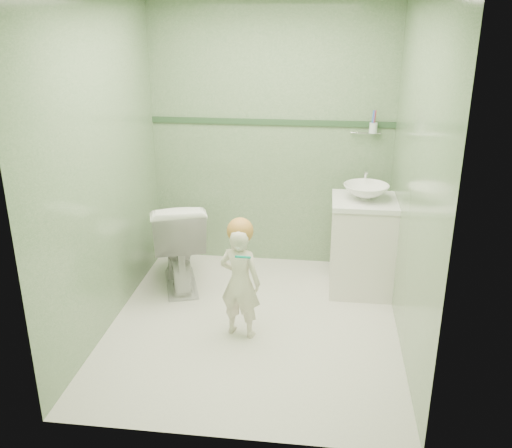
# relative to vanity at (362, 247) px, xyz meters

# --- Properties ---
(ground) EXTENTS (2.50, 2.50, 0.00)m
(ground) POSITION_rel_vanity_xyz_m (-0.84, -0.70, -0.40)
(ground) COLOR white
(ground) RESTS_ON ground
(room_shell) EXTENTS (2.50, 2.54, 2.40)m
(room_shell) POSITION_rel_vanity_xyz_m (-0.84, -0.70, 0.80)
(room_shell) COLOR gray
(room_shell) RESTS_ON ground
(trim_stripe) EXTENTS (2.20, 0.02, 0.05)m
(trim_stripe) POSITION_rel_vanity_xyz_m (-0.84, 0.54, 0.95)
(trim_stripe) COLOR #2F4F30
(trim_stripe) RESTS_ON room_shell
(vanity) EXTENTS (0.52, 0.50, 0.80)m
(vanity) POSITION_rel_vanity_xyz_m (0.00, 0.00, 0.00)
(vanity) COLOR white
(vanity) RESTS_ON ground
(counter) EXTENTS (0.54, 0.52, 0.04)m
(counter) POSITION_rel_vanity_xyz_m (0.00, 0.00, 0.41)
(counter) COLOR white
(counter) RESTS_ON vanity
(basin) EXTENTS (0.37, 0.37, 0.13)m
(basin) POSITION_rel_vanity_xyz_m (0.00, 0.00, 0.49)
(basin) COLOR white
(basin) RESTS_ON counter
(faucet) EXTENTS (0.03, 0.13, 0.18)m
(faucet) POSITION_rel_vanity_xyz_m (0.00, 0.19, 0.57)
(faucet) COLOR silver
(faucet) RESTS_ON counter
(cup_holder) EXTENTS (0.26, 0.07, 0.21)m
(cup_holder) POSITION_rel_vanity_xyz_m (0.05, 0.48, 0.93)
(cup_holder) COLOR silver
(cup_holder) RESTS_ON room_shell
(toilet) EXTENTS (0.68, 0.89, 0.80)m
(toilet) POSITION_rel_vanity_xyz_m (-1.58, -0.10, 0.00)
(toilet) COLOR white
(toilet) RESTS_ON ground
(toddler) EXTENTS (0.36, 0.28, 0.86)m
(toddler) POSITION_rel_vanity_xyz_m (-0.92, -0.84, 0.03)
(toddler) COLOR beige
(toddler) RESTS_ON ground
(hair_cap) EXTENTS (0.19, 0.19, 0.19)m
(hair_cap) POSITION_rel_vanity_xyz_m (-0.92, -0.82, 0.43)
(hair_cap) COLOR #BC7E38
(hair_cap) RESTS_ON toddler
(teal_toothbrush) EXTENTS (0.11, 0.14, 0.08)m
(teal_toothbrush) POSITION_rel_vanity_xyz_m (-0.88, -0.98, 0.30)
(teal_toothbrush) COLOR #0A9B85
(teal_toothbrush) RESTS_ON toddler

